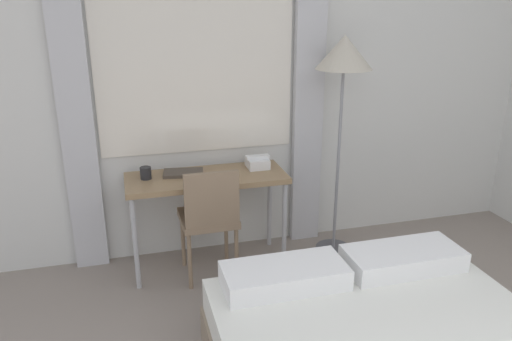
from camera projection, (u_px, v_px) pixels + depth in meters
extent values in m
cube|color=silver|center=(263.00, 83.00, 3.89)|extent=(5.62, 0.05, 2.70)
cube|color=white|center=(196.00, 53.00, 3.65)|extent=(1.48, 0.01, 1.50)
cube|color=silver|center=(74.00, 100.00, 3.49)|extent=(0.24, 0.06, 2.60)
cube|color=silver|center=(309.00, 89.00, 3.93)|extent=(0.24, 0.06, 2.60)
cube|color=#937551|center=(206.00, 178.00, 3.68)|extent=(1.18, 0.47, 0.04)
cylinder|color=#B2B2B7|center=(136.00, 244.00, 3.49)|extent=(0.04, 0.04, 0.70)
cylinder|color=#B2B2B7|center=(284.00, 226.00, 3.76)|extent=(0.04, 0.04, 0.70)
cylinder|color=#B2B2B7|center=(133.00, 221.00, 3.84)|extent=(0.04, 0.04, 0.70)
cylinder|color=#B2B2B7|center=(269.00, 206.00, 4.12)|extent=(0.04, 0.04, 0.70)
cube|color=#8C7259|center=(208.00, 218.00, 3.64)|extent=(0.41, 0.41, 0.05)
cube|color=#8C7259|center=(212.00, 199.00, 3.41)|extent=(0.38, 0.04, 0.39)
cylinder|color=#8C7259|center=(190.00, 262.00, 3.53)|extent=(0.03, 0.03, 0.43)
cylinder|color=#8C7259|center=(237.00, 255.00, 3.61)|extent=(0.03, 0.03, 0.43)
cylinder|color=#8C7259|center=(183.00, 240.00, 3.83)|extent=(0.03, 0.03, 0.43)
cylinder|color=#8C7259|center=(226.00, 235.00, 3.92)|extent=(0.03, 0.03, 0.43)
cube|color=white|center=(284.00, 276.00, 2.78)|extent=(0.69, 0.32, 0.12)
cube|color=white|center=(403.00, 258.00, 2.97)|extent=(0.69, 0.32, 0.12)
cylinder|color=#4C4C51|center=(333.00, 249.00, 4.13)|extent=(0.29, 0.29, 0.03)
cylinder|color=gray|center=(338.00, 164.00, 3.88)|extent=(0.02, 0.02, 1.46)
cone|color=beige|center=(344.00, 52.00, 3.60)|extent=(0.42, 0.42, 0.24)
cube|color=white|center=(257.00, 163.00, 3.84)|extent=(0.16, 0.18, 0.07)
cube|color=white|center=(257.00, 157.00, 3.82)|extent=(0.18, 0.06, 0.02)
cube|color=#4C4238|center=(183.00, 173.00, 3.69)|extent=(0.31, 0.22, 0.02)
cube|color=white|center=(183.00, 172.00, 3.69)|extent=(0.30, 0.20, 0.01)
cylinder|color=#262628|center=(146.00, 173.00, 3.59)|extent=(0.08, 0.08, 0.09)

